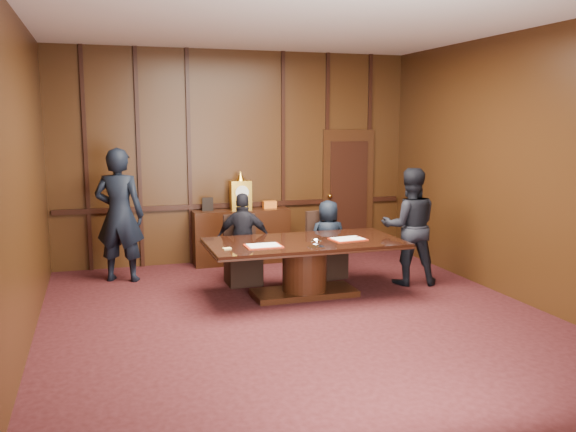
% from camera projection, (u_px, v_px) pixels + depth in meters
% --- Properties ---
extents(room, '(7.00, 7.04, 3.50)m').
position_uv_depth(room, '(307.00, 176.00, 7.03)').
color(room, black).
rests_on(room, ground).
extents(sideboard, '(1.60, 0.45, 1.54)m').
position_uv_depth(sideboard, '(241.00, 234.00, 10.14)').
color(sideboard, black).
rests_on(sideboard, ground).
extents(conference_table, '(2.62, 1.32, 0.76)m').
position_uv_depth(conference_table, '(304.00, 259.00, 8.22)').
color(conference_table, black).
rests_on(conference_table, ground).
extents(folder_left, '(0.46, 0.33, 0.02)m').
position_uv_depth(folder_left, '(263.00, 246.00, 7.81)').
color(folder_left, red).
rests_on(folder_left, conference_table).
extents(folder_right, '(0.49, 0.38, 0.02)m').
position_uv_depth(folder_right, '(348.00, 239.00, 8.26)').
color(folder_right, red).
rests_on(folder_right, conference_table).
extents(inkstand, '(0.20, 0.14, 0.12)m').
position_uv_depth(inkstand, '(316.00, 243.00, 7.74)').
color(inkstand, white).
rests_on(inkstand, conference_table).
extents(notepad, '(0.11, 0.09, 0.01)m').
position_uv_depth(notepad, '(227.00, 248.00, 7.65)').
color(notepad, '#FDD87C').
rests_on(notepad, conference_table).
extents(chair_left, '(0.48, 0.48, 0.99)m').
position_uv_depth(chair_left, '(243.00, 264.00, 8.88)').
color(chair_left, black).
rests_on(chair_left, ground).
extents(chair_right, '(0.55, 0.55, 0.99)m').
position_uv_depth(chair_right, '(326.00, 258.00, 9.27)').
color(chair_right, black).
rests_on(chair_right, ground).
extents(signatory_left, '(0.84, 0.54, 1.34)m').
position_uv_depth(signatory_left, '(244.00, 239.00, 8.75)').
color(signatory_left, black).
rests_on(signatory_left, ground).
extents(signatory_right, '(0.61, 0.43, 1.19)m').
position_uv_depth(signatory_right, '(328.00, 239.00, 9.15)').
color(signatory_right, black).
rests_on(signatory_right, ground).
extents(witness_left, '(0.84, 0.69, 1.97)m').
position_uv_depth(witness_left, '(119.00, 215.00, 8.93)').
color(witness_left, black).
rests_on(witness_left, ground).
extents(witness_right, '(0.96, 0.84, 1.69)m').
position_uv_depth(witness_right, '(410.00, 226.00, 8.79)').
color(witness_right, black).
rests_on(witness_right, ground).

